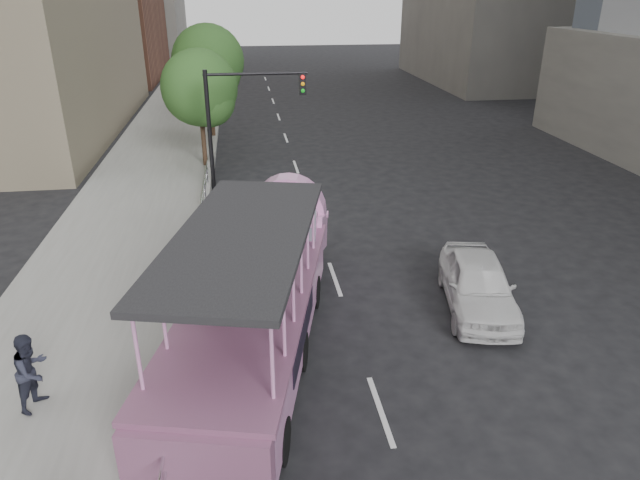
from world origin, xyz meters
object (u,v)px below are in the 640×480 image
at_px(car, 478,284).
at_px(street_tree_near, 202,91).
at_px(traffic_signal, 237,112).
at_px(street_tree_far, 210,64).
at_px(duck_boat, 260,292).
at_px(pedestrian_mid, 32,371).
at_px(parking_sign, 206,241).

bearing_deg(car, street_tree_near, 130.66).
distance_m(traffic_signal, street_tree_far, 9.57).
xyz_separation_m(duck_boat, pedestrian_mid, (-4.67, -2.33, -0.17)).
bearing_deg(traffic_signal, street_tree_near, 114.98).
bearing_deg(street_tree_near, car, -60.71).
xyz_separation_m(duck_boat, street_tree_far, (-1.74, 20.79, 3.00)).
bearing_deg(car, traffic_signal, 131.97).
bearing_deg(car, pedestrian_mid, -152.99).
bearing_deg(street_tree_near, duck_boat, -82.52).
bearing_deg(parking_sign, street_tree_near, 92.61).
bearing_deg(car, street_tree_far, 122.36).
bearing_deg(duck_boat, traffic_signal, 91.73).
relative_size(duck_boat, parking_sign, 4.37).
xyz_separation_m(pedestrian_mid, street_tree_far, (2.93, 23.11, 3.16)).
height_order(duck_boat, street_tree_near, street_tree_near).
bearing_deg(parking_sign, duck_boat, -62.70).
relative_size(car, traffic_signal, 0.84).
bearing_deg(duck_boat, street_tree_near, 97.48).
xyz_separation_m(parking_sign, street_tree_near, (-0.55, 12.09, 2.23)).
bearing_deg(parking_sign, pedestrian_mid, -123.17).
bearing_deg(pedestrian_mid, street_tree_near, 11.60).
xyz_separation_m(street_tree_near, street_tree_far, (0.20, 6.00, 0.49)).
xyz_separation_m(duck_boat, traffic_signal, (-0.34, 11.36, 2.19)).
distance_m(car, street_tree_far, 21.85).
distance_m(duck_boat, street_tree_near, 15.12).
distance_m(car, pedestrian_mid, 11.08).
distance_m(car, parking_sign, 7.70).
bearing_deg(street_tree_far, traffic_signal, -81.57).
xyz_separation_m(car, parking_sign, (-7.38, 2.04, 0.85)).
distance_m(duck_boat, pedestrian_mid, 5.23).
xyz_separation_m(duck_boat, street_tree_near, (-1.94, 14.79, 2.51)).
bearing_deg(parking_sign, traffic_signal, 83.11).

